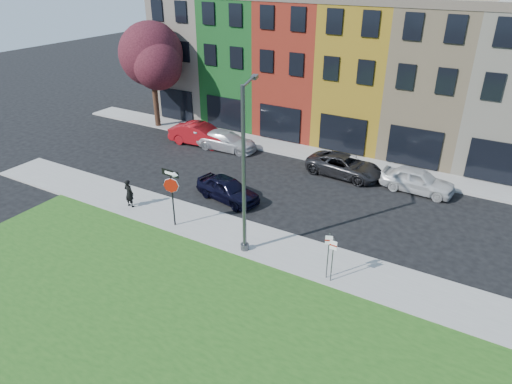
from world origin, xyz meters
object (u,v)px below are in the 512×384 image
Objects in this scene: man at (129,193)px; stop_sign at (171,187)px; street_lamp at (245,172)px; sedan_near at (228,189)px.

stop_sign is at bearing 173.62° from man.
street_lamp reaches higher than stop_sign.
street_lamp is (4.29, 0.12, 1.75)m from stop_sign.
stop_sign is 3.77m from man.
street_lamp is at bearing 3.09° from stop_sign.
street_lamp reaches higher than sedan_near.
man is 0.21× the size of street_lamp.
stop_sign is 4.37m from sedan_near.
stop_sign is 0.73× the size of sedan_near.
sedan_near is (0.71, 3.97, -1.67)m from stop_sign.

